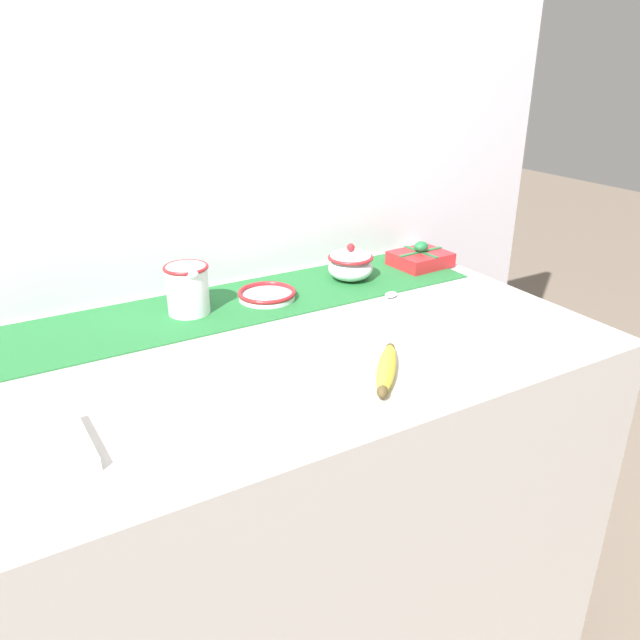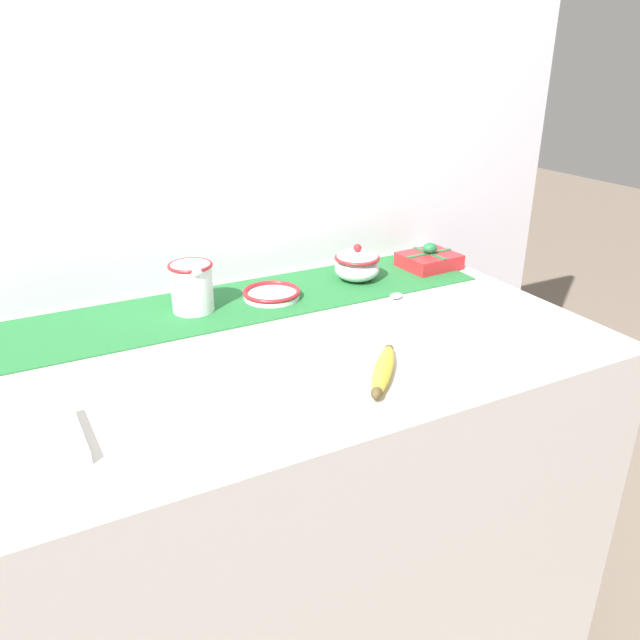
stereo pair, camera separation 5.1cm
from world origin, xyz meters
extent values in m
cube|color=#B7B2AD|center=(0.00, 0.00, 0.46)|extent=(1.21, 0.74, 0.93)
cube|color=silver|center=(0.00, 0.39, 1.20)|extent=(2.01, 0.04, 2.40)
cube|color=#236B33|center=(0.00, 0.23, 0.93)|extent=(1.12, 0.26, 0.00)
cylinder|color=white|center=(-0.14, 0.23, 0.99)|extent=(0.09, 0.09, 0.11)
torus|color=#A31E23|center=(-0.14, 0.23, 1.04)|extent=(0.10, 0.10, 0.01)
torus|color=white|center=(-0.14, 0.29, 0.99)|extent=(0.06, 0.01, 0.06)
ellipsoid|color=white|center=(-0.14, 0.19, 1.03)|extent=(0.03, 0.02, 0.02)
ellipsoid|color=white|center=(0.29, 0.23, 0.96)|extent=(0.11, 0.11, 0.06)
torus|color=#A31E23|center=(0.29, 0.23, 0.99)|extent=(0.11, 0.11, 0.01)
ellipsoid|color=white|center=(0.29, 0.23, 1.00)|extent=(0.10, 0.10, 0.02)
sphere|color=#A31E23|center=(0.29, 0.23, 1.02)|extent=(0.02, 0.02, 0.02)
cylinder|color=white|center=(0.05, 0.22, 0.94)|extent=(0.13, 0.13, 0.01)
torus|color=#A31E23|center=(0.05, 0.22, 0.95)|extent=(0.14, 0.14, 0.01)
ellipsoid|color=yellow|center=(0.07, -0.22, 0.95)|extent=(0.14, 0.16, 0.03)
ellipsoid|color=brown|center=(0.02, -0.28, 0.95)|extent=(0.03, 0.03, 0.02)
ellipsoid|color=brown|center=(0.12, -0.16, 0.95)|extent=(0.03, 0.03, 0.02)
cube|color=silver|center=(0.22, 0.05, 0.93)|extent=(0.14, 0.08, 0.00)
ellipsoid|color=silver|center=(0.31, 0.09, 0.93)|extent=(0.05, 0.04, 0.01)
cube|color=silver|center=(-0.50, -0.17, 0.94)|extent=(0.15, 0.15, 0.02)
cube|color=red|center=(0.51, 0.23, 0.95)|extent=(0.15, 0.13, 0.04)
cube|color=#1E6B38|center=(0.51, 0.23, 0.97)|extent=(0.14, 0.02, 0.00)
cube|color=#1E6B38|center=(0.51, 0.23, 0.97)|extent=(0.02, 0.12, 0.00)
ellipsoid|color=#1E6B38|center=(0.51, 0.23, 0.98)|extent=(0.04, 0.03, 0.03)
camera|label=1|loc=(-0.52, -1.01, 1.47)|focal=35.00mm
camera|label=2|loc=(-0.48, -1.03, 1.47)|focal=35.00mm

